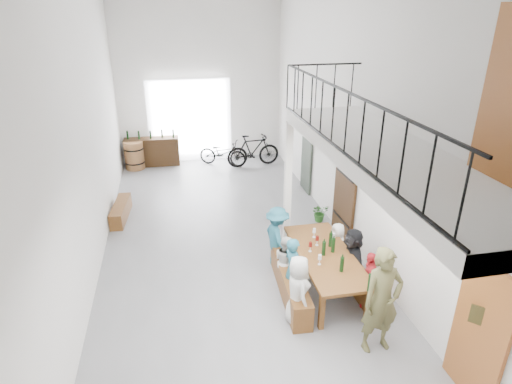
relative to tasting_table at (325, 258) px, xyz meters
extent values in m
plane|color=slate|center=(-1.56, 2.21, -0.71)|extent=(12.00, 12.00, 0.00)
plane|color=white|center=(-1.56, 8.21, 2.04)|extent=(5.50, 0.00, 5.50)
plane|color=white|center=(-1.56, -3.79, 2.04)|extent=(5.50, 0.00, 5.50)
plane|color=white|center=(-4.31, 2.21, 2.04)|extent=(0.00, 12.00, 12.00)
plane|color=white|center=(1.19, 2.21, 2.04)|extent=(0.00, 12.00, 12.00)
cube|color=white|center=(-1.96, 8.15, 0.69)|extent=(2.80, 0.08, 2.80)
cube|color=brown|center=(1.14, -2.69, 0.34)|extent=(0.06, 0.95, 2.10)
cube|color=#361F0D|center=(1.14, 1.91, 0.29)|extent=(0.06, 1.10, 2.00)
cube|color=#2C342B|center=(1.14, 4.71, 0.29)|extent=(0.06, 0.80, 2.00)
cube|color=brown|center=(1.14, -2.29, 3.39)|extent=(0.06, 0.90, 1.95)
cube|color=#453D1B|center=(1.16, 0.81, 1.19)|extent=(0.04, 0.45, 0.55)
cylinder|color=white|center=(1.15, 3.41, 1.69)|extent=(0.04, 0.28, 0.28)
cube|color=white|center=(0.44, -0.99, 2.29)|extent=(1.50, 5.60, 0.25)
cube|color=black|center=(-0.29, -0.99, 3.27)|extent=(0.03, 5.60, 0.03)
cube|color=black|center=(-0.29, -0.99, 2.44)|extent=(0.03, 5.60, 0.03)
cube|color=black|center=(0.44, 1.79, 3.27)|extent=(1.50, 0.03, 0.03)
cube|color=white|center=(-0.26, 1.76, 0.73)|extent=(0.14, 0.14, 2.88)
cube|color=brown|center=(0.00, 0.00, 0.05)|extent=(1.00, 2.41, 0.06)
cube|color=brown|center=(-0.42, -1.03, -0.34)|extent=(0.09, 0.09, 0.73)
cube|color=brown|center=(0.41, -1.04, -0.34)|extent=(0.09, 0.09, 0.73)
cube|color=brown|center=(-0.41, 1.04, -0.34)|extent=(0.09, 0.09, 0.73)
cube|color=brown|center=(0.42, 1.03, -0.34)|extent=(0.09, 0.09, 0.73)
cube|color=brown|center=(-0.68, 0.00, -0.45)|extent=(0.49, 2.22, 0.51)
cube|color=brown|center=(0.62, 0.05, -0.47)|extent=(0.27, 2.05, 0.47)
cylinder|color=black|center=(-0.06, -0.02, 0.26)|extent=(0.07, 0.07, 0.35)
cylinder|color=black|center=(0.07, -0.58, 0.26)|extent=(0.07, 0.07, 0.35)
cylinder|color=black|center=(0.15, 0.05, 0.26)|extent=(0.07, 0.07, 0.35)
cylinder|color=black|center=(0.18, 0.25, 0.26)|extent=(0.07, 0.07, 0.35)
cube|color=brown|center=(-4.06, 3.91, -0.50)|extent=(0.45, 1.46, 0.40)
cylinder|color=brown|center=(-3.90, 7.61, -0.24)|extent=(0.63, 0.63, 0.94)
cylinder|color=black|center=(-3.90, 7.61, -0.47)|extent=(0.64, 0.64, 0.05)
cylinder|color=black|center=(-3.90, 7.61, 0.00)|extent=(0.64, 0.64, 0.05)
cube|color=#361F0D|center=(-3.31, 7.86, -0.23)|extent=(1.81, 0.56, 0.95)
cylinder|color=black|center=(-4.06, 7.92, 0.38)|extent=(0.06, 0.06, 0.28)
cylinder|color=black|center=(-3.69, 7.83, 0.38)|extent=(0.06, 0.06, 0.28)
cylinder|color=black|center=(-3.32, 7.82, 0.38)|extent=(0.06, 0.06, 0.28)
cylinder|color=black|center=(-2.94, 7.87, 0.38)|extent=(0.06, 0.06, 0.28)
cylinder|color=black|center=(-2.57, 7.81, 0.38)|extent=(0.06, 0.06, 0.28)
imported|color=silver|center=(-0.77, -0.77, -0.07)|extent=(0.43, 0.64, 1.28)
imported|color=#225F71|center=(-0.68, -0.17, -0.06)|extent=(0.42, 0.53, 1.29)
imported|color=silver|center=(-0.67, 0.32, -0.18)|extent=(0.52, 0.60, 1.05)
imported|color=#225F71|center=(-0.68, 1.00, -0.04)|extent=(0.64, 0.94, 1.34)
imported|color=red|center=(0.62, -0.60, -0.16)|extent=(0.45, 0.69, 1.10)
imported|color=black|center=(0.54, 0.01, -0.09)|extent=(0.43, 1.17, 1.24)
imported|color=silver|center=(0.50, 0.66, -0.20)|extent=(0.40, 0.55, 1.02)
imported|color=brown|center=(0.30, -1.61, 0.19)|extent=(0.69, 0.48, 1.80)
imported|color=#194A18|center=(0.89, 2.74, -0.47)|extent=(0.44, 0.38, 0.47)
imported|color=black|center=(-0.97, 7.37, -0.27)|extent=(1.74, 1.27, 0.87)
imported|color=black|center=(0.04, 7.09, -0.16)|extent=(1.87, 0.71, 1.10)
camera|label=1|loc=(-2.65, -6.42, 4.33)|focal=30.00mm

